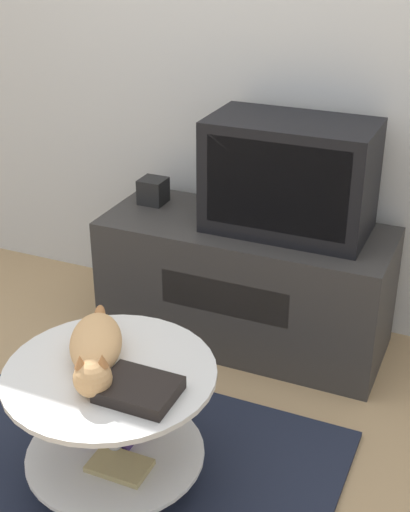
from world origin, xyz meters
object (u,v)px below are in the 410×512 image
at_px(dvd_box, 139,390).
at_px(tv, 290,176).
at_px(cat, 95,349).
at_px(speaker, 153,191).

bearing_deg(dvd_box, tv, 86.07).
xyz_separation_m(tv, cat, (-0.28, -1.06, -0.25)).
bearing_deg(dvd_box, speaker, 115.40).
relative_size(speaker, dvd_box, 0.51).
height_order(speaker, dvd_box, speaker).
bearing_deg(tv, dvd_box, -93.93).
bearing_deg(cat, dvd_box, 37.55).
distance_m(tv, cat, 1.13).
height_order(dvd_box, cat, cat).
bearing_deg(tv, speaker, 176.93).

